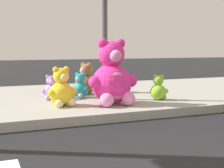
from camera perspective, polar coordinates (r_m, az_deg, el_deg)
The scene contains 9 objects.
sidewalk at distance 7.07m, azimuth -11.21°, elevation -2.76°, with size 28.00×4.40×0.15m, color #9E9B93.
sign_pole at distance 6.51m, azimuth -1.30°, elevation 12.24°, with size 0.56×0.11×3.20m.
plush_pink_large at distance 5.93m, azimuth 0.04°, elevation 1.06°, with size 0.93×0.82×1.21m.
plush_lime at distance 6.51m, azimuth 8.20°, elevation -0.98°, with size 0.37×0.37×0.51m.
plush_teal at distance 6.77m, azimuth -5.71°, elevation -0.62°, with size 0.38×0.37×0.53m.
plush_brown at distance 7.26m, azimuth -4.64°, elevation 0.45°, with size 0.51×0.50×0.71m.
plush_tan at distance 7.51m, azimuth 2.11°, elevation -0.03°, with size 0.35×0.34×0.49m.
plush_lavender at distance 6.63m, azimuth -10.67°, elevation -0.96°, with size 0.38×0.35×0.50m.
plush_yellow at distance 5.83m, azimuth -8.86°, elevation -1.09°, with size 0.54×0.49×0.71m.
Camera 1 is at (-1.30, -1.66, 1.19)m, focal length 51.73 mm.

